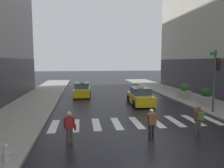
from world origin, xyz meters
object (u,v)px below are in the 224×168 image
(pedestrian_with_handbag, at_px, (70,126))
(planter_mid_block, at_px, (184,91))
(pedestrian_plain_coat, at_px, (151,122))
(taxi_lead, at_px, (140,97))
(planter_near_corner, at_px, (206,97))
(traffic_light_pole, at_px, (216,72))
(fire_hydrant, at_px, (6,152))
(taxi_second, at_px, (82,90))
(pedestrian_with_backpack, at_px, (199,118))

(pedestrian_with_handbag, relative_size, planter_mid_block, 1.03)
(pedestrian_plain_coat, bearing_deg, taxi_lead, 77.77)
(pedestrian_with_handbag, relative_size, planter_near_corner, 1.03)
(taxi_lead, xyz_separation_m, pedestrian_plain_coat, (-1.96, -9.03, 0.21))
(traffic_light_pole, distance_m, pedestrian_with_handbag, 11.97)
(fire_hydrant, relative_size, planter_near_corner, 0.45)
(traffic_light_pole, distance_m, taxi_second, 14.46)
(taxi_lead, bearing_deg, planter_near_corner, -17.67)
(taxi_lead, relative_size, planter_near_corner, 2.87)
(taxi_second, xyz_separation_m, planter_near_corner, (11.14, -7.30, 0.15))
(pedestrian_plain_coat, bearing_deg, pedestrian_with_backpack, 5.98)
(traffic_light_pole, distance_m, planter_mid_block, 6.88)
(pedestrian_with_backpack, bearing_deg, taxi_lead, 95.71)
(taxi_second, bearing_deg, planter_mid_block, -18.05)
(pedestrian_with_backpack, bearing_deg, fire_hydrant, -167.65)
(traffic_light_pole, bearing_deg, pedestrian_with_handbag, -157.46)
(pedestrian_with_handbag, distance_m, planter_mid_block, 15.95)
(taxi_lead, relative_size, fire_hydrant, 6.38)
(taxi_second, relative_size, fire_hydrant, 6.41)
(taxi_lead, bearing_deg, fire_hydrant, -128.39)
(pedestrian_with_handbag, height_order, planter_mid_block, planter_mid_block)
(fire_hydrant, bearing_deg, taxi_second, 79.31)
(pedestrian_with_handbag, bearing_deg, taxi_lead, 55.56)
(traffic_light_pole, height_order, taxi_second, traffic_light_pole)
(pedestrian_plain_coat, bearing_deg, traffic_light_pole, 34.39)
(planter_near_corner, bearing_deg, fire_hydrant, -147.69)
(taxi_second, xyz_separation_m, pedestrian_with_backpack, (6.35, -14.22, 0.25))
(traffic_light_pole, relative_size, taxi_second, 1.04)
(taxi_lead, distance_m, fire_hydrant, 13.77)
(pedestrian_with_backpack, height_order, pedestrian_plain_coat, same)
(taxi_lead, relative_size, pedestrian_with_handbag, 2.78)
(fire_hydrant, xyz_separation_m, planter_near_corner, (14.22, 8.99, 0.37))
(taxi_second, height_order, planter_near_corner, taxi_second)
(taxi_lead, distance_m, planter_mid_block, 5.80)
(pedestrian_with_backpack, bearing_deg, pedestrian_plain_coat, -174.02)
(traffic_light_pole, relative_size, fire_hydrant, 6.67)
(fire_hydrant, xyz_separation_m, planter_mid_block, (14.02, 12.72, 0.37))
(taxi_second, relative_size, pedestrian_plain_coat, 2.80)
(pedestrian_with_handbag, relative_size, pedestrian_plain_coat, 1.00)
(taxi_second, xyz_separation_m, fire_hydrant, (-3.08, -16.29, -0.22))
(pedestrian_with_handbag, xyz_separation_m, pedestrian_plain_coat, (4.20, -0.05, 0.01))
(fire_hydrant, bearing_deg, planter_mid_block, 42.20)
(taxi_lead, xyz_separation_m, planter_mid_block, (5.47, 1.92, 0.15))
(pedestrian_with_backpack, bearing_deg, taxi_second, 114.06)
(planter_mid_block, bearing_deg, pedestrian_with_backpack, -113.35)
(pedestrian_plain_coat, height_order, fire_hydrant, pedestrian_plain_coat)
(pedestrian_with_handbag, xyz_separation_m, planter_near_corner, (11.83, 7.18, -0.06))
(pedestrian_with_handbag, bearing_deg, pedestrian_with_backpack, 2.04)
(taxi_lead, distance_m, taxi_second, 7.76)
(traffic_light_pole, relative_size, pedestrian_plain_coat, 2.91)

